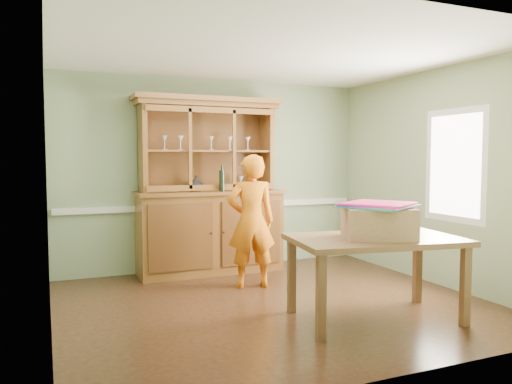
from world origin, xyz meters
name	(u,v)px	position (x,y,z in m)	size (l,w,h in m)	color
floor	(274,304)	(0.00, 0.00, 0.00)	(4.50, 4.50, 0.00)	#462916
ceiling	(274,53)	(0.00, 0.00, 2.70)	(4.50, 4.50, 0.00)	white
wall_back	(215,174)	(0.00, 2.00, 1.35)	(4.50, 4.50, 0.00)	gray
wall_left	(47,185)	(-2.25, 0.00, 1.35)	(4.00, 4.00, 0.00)	gray
wall_right	(437,177)	(2.25, 0.00, 1.35)	(4.00, 4.00, 0.00)	gray
wall_front	(394,192)	(0.00, -2.00, 1.35)	(4.50, 4.50, 0.00)	gray
chair_rail	(216,206)	(0.00, 1.98, 0.90)	(4.41, 0.05, 0.08)	white
framed_map	(49,162)	(-2.23, 0.30, 1.55)	(0.03, 0.60, 0.46)	black
window_panel	(454,165)	(2.23, -0.30, 1.50)	(0.03, 0.96, 1.36)	white
china_hutch	(209,212)	(-0.18, 1.72, 0.84)	(2.05, 0.68, 2.41)	brown
dining_table	(375,247)	(0.70, -0.85, 0.72)	(1.76, 1.21, 0.82)	brown
cardboard_box	(378,223)	(0.69, -0.91, 0.97)	(0.64, 0.51, 0.30)	#AB7D58
kite_stack	(377,205)	(0.69, -0.88, 1.14)	(0.82, 0.82, 0.04)	#37BC66
person	(251,221)	(0.04, 0.76, 0.82)	(0.59, 0.39, 1.63)	orange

